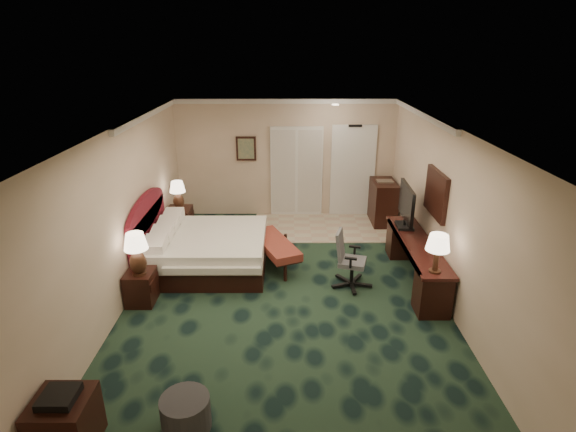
{
  "coord_description": "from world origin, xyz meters",
  "views": [
    {
      "loc": [
        0.02,
        -6.34,
        3.85
      ],
      "look_at": [
        0.04,
        0.6,
        1.16
      ],
      "focal_mm": 28.0,
      "sensor_mm": 36.0,
      "label": 1
    }
  ],
  "objects_px": {
    "bed": "(209,251)",
    "lamp_far": "(178,195)",
    "lamp_near": "(137,254)",
    "side_table": "(65,424)",
    "bed_bench": "(275,253)",
    "desk": "(415,262)",
    "nightstand_near": "(141,287)",
    "desk_chair": "(352,260)",
    "nightstand_far": "(180,222)",
    "tv": "(406,207)",
    "minibar": "(383,202)",
    "ottoman": "(186,413)"
  },
  "relations": [
    {
      "from": "bed",
      "to": "lamp_far",
      "type": "height_order",
      "value": "lamp_far"
    },
    {
      "from": "lamp_near",
      "to": "lamp_far",
      "type": "xyz_separation_m",
      "value": [
        0.03,
        2.63,
        0.05
      ]
    },
    {
      "from": "lamp_far",
      "to": "side_table",
      "type": "distance_m",
      "value": 5.35
    },
    {
      "from": "bed_bench",
      "to": "desk",
      "type": "distance_m",
      "value": 2.49
    },
    {
      "from": "nightstand_near",
      "to": "bed_bench",
      "type": "distance_m",
      "value": 2.43
    },
    {
      "from": "lamp_near",
      "to": "bed_bench",
      "type": "xyz_separation_m",
      "value": [
        2.04,
        1.34,
        -0.63
      ]
    },
    {
      "from": "nightstand_near",
      "to": "desk_chair",
      "type": "distance_m",
      "value": 3.42
    },
    {
      "from": "bed",
      "to": "nightstand_far",
      "type": "xyz_separation_m",
      "value": [
        -0.85,
        1.4,
        -0.01
      ]
    },
    {
      "from": "bed",
      "to": "nightstand_near",
      "type": "xyz_separation_m",
      "value": [
        -0.88,
        -1.2,
        -0.06
      ]
    },
    {
      "from": "bed_bench",
      "to": "tv",
      "type": "height_order",
      "value": "tv"
    },
    {
      "from": "desk_chair",
      "to": "lamp_far",
      "type": "bearing_deg",
      "value": 164.12
    },
    {
      "from": "lamp_near",
      "to": "side_table",
      "type": "distance_m",
      "value": 2.74
    },
    {
      "from": "nightstand_far",
      "to": "minibar",
      "type": "bearing_deg",
      "value": 9.9
    },
    {
      "from": "bed_bench",
      "to": "ottoman",
      "type": "relative_size",
      "value": 2.7
    },
    {
      "from": "nightstand_far",
      "to": "ottoman",
      "type": "distance_m",
      "value": 5.23
    },
    {
      "from": "nightstand_near",
      "to": "ottoman",
      "type": "height_order",
      "value": "nightstand_near"
    },
    {
      "from": "nightstand_near",
      "to": "desk",
      "type": "relative_size",
      "value": 0.21
    },
    {
      "from": "nightstand_far",
      "to": "lamp_far",
      "type": "distance_m",
      "value": 0.61
    },
    {
      "from": "bed_bench",
      "to": "ottoman",
      "type": "height_order",
      "value": "bed_bench"
    },
    {
      "from": "lamp_far",
      "to": "minibar",
      "type": "relative_size",
      "value": 0.62
    },
    {
      "from": "side_table",
      "to": "desk",
      "type": "distance_m",
      "value": 5.58
    },
    {
      "from": "lamp_near",
      "to": "tv",
      "type": "relative_size",
      "value": 0.67
    },
    {
      "from": "nightstand_far",
      "to": "tv",
      "type": "height_order",
      "value": "tv"
    },
    {
      "from": "side_table",
      "to": "tv",
      "type": "height_order",
      "value": "tv"
    },
    {
      "from": "minibar",
      "to": "nightstand_far",
      "type": "bearing_deg",
      "value": -170.1
    },
    {
      "from": "nightstand_near",
      "to": "bed",
      "type": "bearing_deg",
      "value": 53.68
    },
    {
      "from": "nightstand_near",
      "to": "minibar",
      "type": "bearing_deg",
      "value": 37.08
    },
    {
      "from": "nightstand_far",
      "to": "desk",
      "type": "distance_m",
      "value": 4.84
    },
    {
      "from": "desk_chair",
      "to": "minibar",
      "type": "height_order",
      "value": "desk_chair"
    },
    {
      "from": "ottoman",
      "to": "tv",
      "type": "relative_size",
      "value": 0.53
    },
    {
      "from": "nightstand_far",
      "to": "ottoman",
      "type": "relative_size",
      "value": 1.17
    },
    {
      "from": "nightstand_far",
      "to": "minibar",
      "type": "relative_size",
      "value": 0.64
    },
    {
      "from": "minibar",
      "to": "lamp_far",
      "type": "bearing_deg",
      "value": -169.78
    },
    {
      "from": "desk",
      "to": "lamp_near",
      "type": "bearing_deg",
      "value": -170.64
    },
    {
      "from": "nightstand_far",
      "to": "ottoman",
      "type": "height_order",
      "value": "nightstand_far"
    },
    {
      "from": "lamp_near",
      "to": "minibar",
      "type": "xyz_separation_m",
      "value": [
        4.44,
        3.43,
        -0.39
      ]
    },
    {
      "from": "desk_chair",
      "to": "nightstand_near",
      "type": "bearing_deg",
      "value": -155.43
    },
    {
      "from": "lamp_near",
      "to": "desk_chair",
      "type": "distance_m",
      "value": 3.42
    },
    {
      "from": "lamp_near",
      "to": "desk_chair",
      "type": "relative_size",
      "value": 0.7
    },
    {
      "from": "side_table",
      "to": "minibar",
      "type": "distance_m",
      "value": 7.53
    },
    {
      "from": "nightstand_near",
      "to": "desk",
      "type": "bearing_deg",
      "value": 8.6
    },
    {
      "from": "nightstand_far",
      "to": "side_table",
      "type": "height_order",
      "value": "nightstand_far"
    },
    {
      "from": "nightstand_far",
      "to": "desk_chair",
      "type": "bearing_deg",
      "value": -32.13
    },
    {
      "from": "nightstand_near",
      "to": "desk_chair",
      "type": "height_order",
      "value": "desk_chair"
    },
    {
      "from": "minibar",
      "to": "lamp_near",
      "type": "bearing_deg",
      "value": -142.3
    },
    {
      "from": "bed",
      "to": "lamp_far",
      "type": "bearing_deg",
      "value": 120.93
    },
    {
      "from": "bed",
      "to": "desk",
      "type": "relative_size",
      "value": 0.82
    },
    {
      "from": "bed",
      "to": "minibar",
      "type": "bearing_deg",
      "value": 31.24
    },
    {
      "from": "ottoman",
      "to": "desk_chair",
      "type": "distance_m",
      "value": 3.7
    },
    {
      "from": "nightstand_near",
      "to": "minibar",
      "type": "distance_m",
      "value": 5.6
    }
  ]
}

